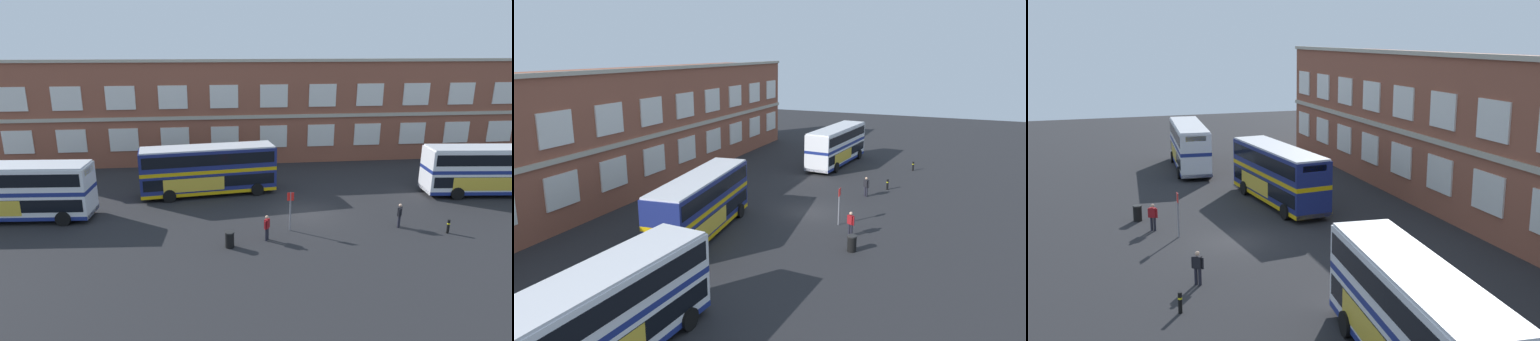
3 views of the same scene
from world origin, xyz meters
The scene contains 10 objects.
ground_plane centered at (0.00, 2.00, 0.00)m, with size 120.00×120.00×0.00m, color #232326.
brick_terminal_building centered at (-0.40, 17.98, 5.21)m, with size 55.37×8.19×10.71m.
double_decker_near centered at (-20.94, 1.24, 2.15)m, with size 11.15×3.44×4.07m.
double_decker_middle centered at (-7.16, 5.13, 2.15)m, with size 11.23×3.86×4.07m.
double_decker_far centered at (16.12, 2.45, 2.15)m, with size 11.20×3.66×4.07m.
waiting_passenger centered at (-3.55, -4.10, 0.93)m, with size 0.41×0.60×1.70m.
second_passenger centered at (5.71, -3.10, 0.93)m, with size 0.44×0.58×1.70m.
bus_stand_flag centered at (-1.81, -2.81, 1.64)m, with size 0.44×0.10×2.70m.
station_litter_bin centered at (-5.95, -4.81, 0.52)m, with size 0.60×0.60×1.03m.
safety_bollard_west centered at (8.52, -4.40, 0.49)m, with size 0.19×0.19×0.95m.
Camera 3 is at (33.26, -8.00, 11.64)m, focal length 43.20 mm.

